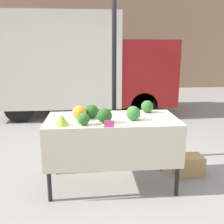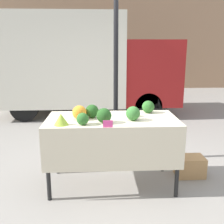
{
  "view_description": "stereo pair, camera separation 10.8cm",
  "coord_description": "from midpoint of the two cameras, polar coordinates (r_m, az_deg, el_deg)",
  "views": [
    {
      "loc": [
        -0.27,
        -3.19,
        1.77
      ],
      "look_at": [
        0.0,
        0.0,
        0.99
      ],
      "focal_mm": 42.0,
      "sensor_mm": 36.0,
      "label": 1
    },
    {
      "loc": [
        -0.16,
        -3.19,
        1.77
      ],
      "look_at": [
        0.0,
        0.0,
        0.99
      ],
      "focal_mm": 42.0,
      "sensor_mm": 36.0,
      "label": 2
    }
  ],
  "objects": [
    {
      "name": "broccoli_head_3",
      "position": [
        3.2,
        3.68,
        -0.27
      ],
      "size": [
        0.17,
        0.17,
        0.17
      ],
      "color": "#387533",
      "rests_on": "market_table"
    },
    {
      "name": "romanesco_head",
      "position": [
        3.05,
        -11.9,
        -1.66
      ],
      "size": [
        0.17,
        0.17,
        0.13
      ],
      "color": "#93B238",
      "rests_on": "market_table"
    },
    {
      "name": "price_sign",
      "position": [
        2.91,
        -1.71,
        -2.61
      ],
      "size": [
        0.11,
        0.01,
        0.08
      ],
      "color": "#EF4793",
      "rests_on": "market_table"
    },
    {
      "name": "broccoli_head_0",
      "position": [
        3.61,
        6.84,
        1.18
      ],
      "size": [
        0.17,
        0.17,
        0.17
      ],
      "color": "#2D6628",
      "rests_on": "market_table"
    },
    {
      "name": "orange_cauliflower",
      "position": [
        3.25,
        -8.05,
        -0.16
      ],
      "size": [
        0.18,
        0.18,
        0.18
      ],
      "color": "orange",
      "rests_on": "market_table"
    },
    {
      "name": "broccoli_head_5",
      "position": [
        3.32,
        -5.33,
        0.15
      ],
      "size": [
        0.17,
        0.17,
        0.17
      ],
      "color": "#23511E",
      "rests_on": "market_table"
    },
    {
      "name": "produce_crate",
      "position": [
        3.97,
        15.53,
        -11.06
      ],
      "size": [
        0.39,
        0.28,
        0.28
      ],
      "color": "tan",
      "rests_on": "ground_plane"
    },
    {
      "name": "broccoli_head_1",
      "position": [
        3.08,
        -2.63,
        -0.8
      ],
      "size": [
        0.18,
        0.18,
        0.18
      ],
      "color": "#23511E",
      "rests_on": "market_table"
    },
    {
      "name": "broccoli_head_4",
      "position": [
        3.39,
        3.5,
        -0.03
      ],
      "size": [
        0.11,
        0.11,
        0.11
      ],
      "color": "#387533",
      "rests_on": "market_table"
    },
    {
      "name": "ground_plane",
      "position": [
        3.65,
        -0.88,
        -15.3
      ],
      "size": [
        40.0,
        40.0,
        0.0
      ],
      "primitive_type": "plane",
      "color": "gray"
    },
    {
      "name": "market_table",
      "position": [
        3.28,
        -0.85,
        -3.8
      ],
      "size": [
        1.65,
        0.82,
        0.91
      ],
      "color": "beige",
      "rests_on": "ground_plane"
    },
    {
      "name": "building_facade",
      "position": [
        12.24,
        -4.0,
        21.0
      ],
      "size": [
        16.0,
        0.6,
        6.69
      ],
      "color": "#9E7A5B",
      "rests_on": "ground_plane"
    },
    {
      "name": "broccoli_head_2",
      "position": [
        3.01,
        -7.27,
        -1.56
      ],
      "size": [
        0.14,
        0.14,
        0.14
      ],
      "color": "#2D6628",
      "rests_on": "market_table"
    },
    {
      "name": "parked_truck",
      "position": [
        7.31,
        -7.83,
        10.43
      ],
      "size": [
        4.7,
        2.07,
        2.63
      ],
      "color": "silver",
      "rests_on": "ground_plane"
    },
    {
      "name": "tent_pole",
      "position": [
        4.0,
        -0.32,
        6.53
      ],
      "size": [
        0.07,
        0.07,
        2.55
      ],
      "color": "black",
      "rests_on": "ground_plane"
    }
  ]
}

